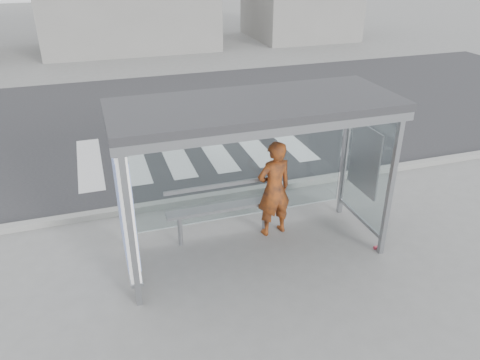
% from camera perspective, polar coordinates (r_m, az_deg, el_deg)
% --- Properties ---
extents(ground, '(80.00, 80.00, 0.00)m').
position_cam_1_polar(ground, '(7.98, 1.70, -8.65)').
color(ground, slate).
rests_on(ground, ground).
extents(road, '(30.00, 10.00, 0.01)m').
position_cam_1_polar(road, '(14.06, -8.03, 7.48)').
color(road, '#29292B').
rests_on(road, ground).
extents(curb, '(30.00, 0.18, 0.12)m').
position_cam_1_polar(curb, '(9.52, -2.25, -1.82)').
color(curb, gray).
rests_on(curb, ground).
extents(crosswalk, '(5.55, 3.00, 0.00)m').
position_cam_1_polar(crosswalk, '(11.78, -5.71, 3.64)').
color(crosswalk, silver).
rests_on(crosswalk, ground).
extents(bus_shelter, '(4.25, 1.65, 2.62)m').
position_cam_1_polar(bus_shelter, '(6.96, -1.14, 4.45)').
color(bus_shelter, gray).
rests_on(bus_shelter, ground).
extents(person, '(0.69, 0.51, 1.75)m').
position_cam_1_polar(person, '(8.03, 4.17, -1.09)').
color(person, orange).
rests_on(person, ground).
extents(bench, '(1.96, 0.24, 1.01)m').
position_cam_1_polar(bench, '(8.03, -2.11, -3.35)').
color(bench, gray).
rests_on(bench, ground).
extents(soda_can, '(0.12, 0.06, 0.06)m').
position_cam_1_polar(soda_can, '(8.34, 16.37, -7.88)').
color(soda_can, '#DD4156').
rests_on(soda_can, ground).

